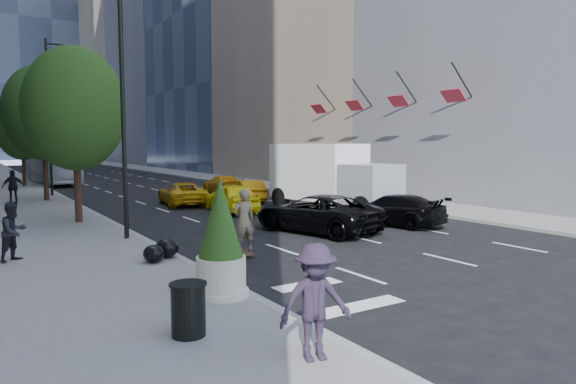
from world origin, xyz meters
TOP-DOWN VIEW (x-y plane):
  - ground at (0.00, 0.00)m, footprint 160.00×160.00m
  - sidewalk_left at (-9.00, 30.00)m, footprint 6.00×120.00m
  - sidewalk_right at (10.00, 30.00)m, footprint 4.00×120.00m
  - tower_right_far at (22.00, 98.00)m, footprint 20.00×24.00m
  - lamp_near at (-6.32, 4.00)m, footprint 2.13×0.22m
  - lamp_far at (-6.32, 22.00)m, footprint 2.13×0.22m
  - tree_near at (-7.20, 9.00)m, footprint 4.20×4.20m
  - tree_mid at (-7.20, 19.00)m, footprint 4.50×4.50m
  - tree_far at (-7.20, 32.00)m, footprint 3.90×3.90m
  - traffic_signal at (-6.40, 40.00)m, footprint 2.48×0.53m
  - facade_flags at (10.64, 10.00)m, footprint 1.85×13.30m
  - skateboarder at (-4.00, -0.21)m, footprint 0.75×0.52m
  - black_sedan_lincoln at (0.50, 2.17)m, footprint 3.79×5.86m
  - black_sedan_mercedes at (4.20, 1.79)m, footprint 3.22×4.99m
  - taxi_a at (0.28, 9.43)m, footprint 2.23×4.55m
  - taxi_b at (3.37, 13.25)m, footprint 2.48×4.17m
  - taxi_c at (-0.76, 13.67)m, footprint 2.82×4.94m
  - taxi_d at (4.20, 18.86)m, footprint 2.11×4.48m
  - city_bus at (-4.80, 34.23)m, footprint 3.19×10.84m
  - box_truck at (4.95, 7.15)m, footprint 3.73×7.63m
  - pedestrian_a at (-10.17, 2.14)m, footprint 1.05×1.02m
  - pedestrian_b at (-9.01, 18.00)m, footprint 1.13×0.51m
  - pedestrian_c at (-6.80, -8.00)m, footprint 1.30×0.92m
  - trash_can at (-8.09, -6.00)m, footprint 0.60×0.60m
  - planter_shrub at (-6.60, -4.13)m, footprint 1.10×1.10m
  - garbage_bags at (-6.55, 0.04)m, footprint 1.16×1.12m

SIDE VIEW (x-z plane):
  - ground at x=0.00m, z-range 0.00..0.00m
  - sidewalk_left at x=-9.00m, z-range 0.00..0.15m
  - sidewalk_right at x=10.00m, z-range 0.00..0.15m
  - garbage_bags at x=-6.55m, z-range 0.14..0.71m
  - trash_can at x=-8.09m, z-range 0.15..1.05m
  - taxi_d at x=4.20m, z-range 0.00..1.26m
  - taxi_b at x=3.37m, z-range 0.00..1.30m
  - taxi_c at x=-0.76m, z-range 0.00..1.30m
  - black_sedan_mercedes at x=4.20m, z-range 0.00..1.34m
  - taxi_a at x=0.28m, z-range 0.00..1.50m
  - black_sedan_lincoln at x=0.50m, z-range 0.00..1.50m
  - skateboarder at x=-4.00m, z-range 0.00..1.97m
  - pedestrian_a at x=-10.17m, z-range 0.15..1.86m
  - pedestrian_c at x=-6.80m, z-range 0.15..1.98m
  - pedestrian_b at x=-9.01m, z-range 0.15..2.05m
  - planter_shrub at x=-6.60m, z-range 0.09..2.71m
  - city_bus at x=-4.80m, z-range 0.00..2.98m
  - box_truck at x=4.95m, z-range 0.03..3.52m
  - traffic_signal at x=-6.40m, z-range 1.63..6.83m
  - tree_far at x=-7.20m, z-range 1.16..8.09m
  - tree_near at x=-7.20m, z-range 1.24..8.70m
  - tree_mid at x=-7.20m, z-range 1.32..9.31m
  - lamp_near at x=-6.32m, z-range 0.81..10.81m
  - lamp_far at x=-6.32m, z-range 0.81..10.81m
  - facade_flags at x=10.64m, z-range 5.16..7.21m
  - tower_right_far at x=22.00m, z-range 0.00..50.00m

